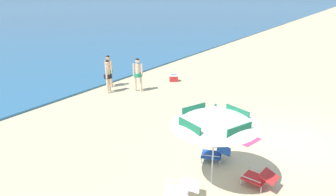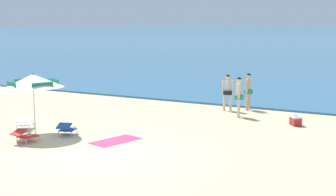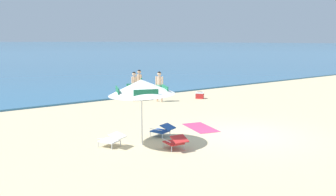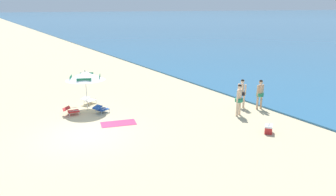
# 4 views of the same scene
# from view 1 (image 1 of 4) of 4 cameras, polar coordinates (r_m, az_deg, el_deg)

# --- Properties ---
(ground_plane) EXTENTS (800.00, 800.00, 0.00)m
(ground_plane) POSITION_cam_1_polar(r_m,az_deg,el_deg) (11.57, 22.35, -7.48)
(ground_plane) COLOR #CCB78C
(beach_umbrella_striped_main) EXTENTS (2.94, 2.93, 2.33)m
(beach_umbrella_striped_main) POSITION_cam_1_polar(r_m,az_deg,el_deg) (7.61, 8.89, -3.32)
(beach_umbrella_striped_main) COLOR silver
(beach_umbrella_striped_main) RESTS_ON ground
(lounge_chair_under_umbrella) EXTENTS (0.85, 1.00, 0.50)m
(lounge_chair_under_umbrella) POSITION_cam_1_polar(r_m,az_deg,el_deg) (7.85, 2.60, -16.86)
(lounge_chair_under_umbrella) COLOR white
(lounge_chair_under_umbrella) RESTS_ON ground
(lounge_chair_beside_umbrella) EXTENTS (0.78, 0.99, 0.50)m
(lounge_chair_beside_umbrella) POSITION_cam_1_polar(r_m,az_deg,el_deg) (9.48, 9.03, -10.27)
(lounge_chair_beside_umbrella) COLOR #1E4799
(lounge_chair_beside_umbrella) RESTS_ON ground
(lounge_chair_facing_sea) EXTENTS (0.64, 0.93, 0.51)m
(lounge_chair_facing_sea) POSITION_cam_1_polar(r_m,az_deg,el_deg) (8.61, 17.00, -14.23)
(lounge_chair_facing_sea) COLOR red
(lounge_chair_facing_sea) RESTS_ON ground
(person_standing_near_shore) EXTENTS (0.43, 0.53, 1.77)m
(person_standing_near_shore) POSITION_cam_1_polar(r_m,az_deg,el_deg) (16.90, -11.21, 5.46)
(person_standing_near_shore) COLOR #D8A87F
(person_standing_near_shore) RESTS_ON ground
(person_standing_beside) EXTENTS (0.44, 0.50, 1.78)m
(person_standing_beside) POSITION_cam_1_polar(r_m,az_deg,el_deg) (15.85, -5.75, 4.86)
(person_standing_beside) COLOR beige
(person_standing_beside) RESTS_ON ground
(person_wading_in) EXTENTS (0.48, 0.42, 1.73)m
(person_wading_in) POSITION_cam_1_polar(r_m,az_deg,el_deg) (15.89, -11.35, 4.51)
(person_wading_in) COLOR beige
(person_wading_in) RESTS_ON ground
(cooler_box) EXTENTS (0.58, 0.60, 0.43)m
(cooler_box) POSITION_cam_1_polar(r_m,az_deg,el_deg) (17.87, 1.08, 3.82)
(cooler_box) COLOR red
(cooler_box) RESTS_ON ground
(beach_towel) EXTENTS (1.33, 1.97, 0.01)m
(beach_towel) POSITION_cam_1_polar(r_m,az_deg,el_deg) (11.39, 12.32, -6.80)
(beach_towel) COLOR #DB3866
(beach_towel) RESTS_ON ground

